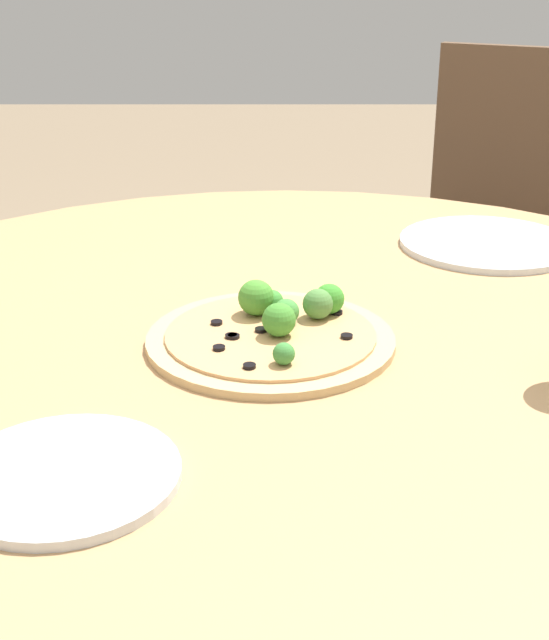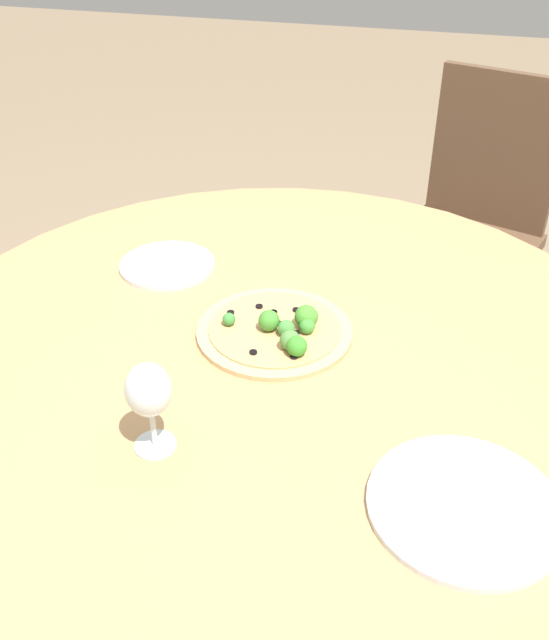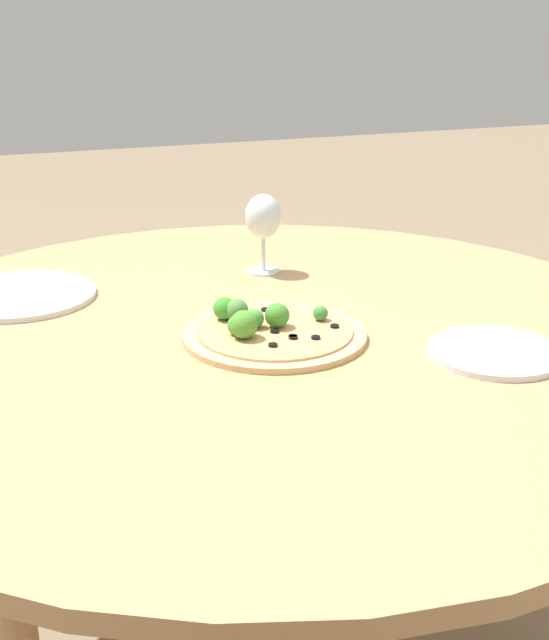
# 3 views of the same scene
# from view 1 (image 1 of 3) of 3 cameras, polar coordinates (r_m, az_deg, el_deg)

# --- Properties ---
(dining_table) EXTENTS (1.39, 1.39, 0.71)m
(dining_table) POSITION_cam_1_polar(r_m,az_deg,el_deg) (1.07, 1.36, -3.95)
(dining_table) COLOR tan
(dining_table) RESTS_ON ground_plane
(chair) EXTENTS (0.54, 0.54, 0.93)m
(chair) POSITION_cam_1_polar(r_m,az_deg,el_deg) (2.10, 14.23, 4.71)
(chair) COLOR brown
(chair) RESTS_ON ground_plane
(pizza) EXTENTS (0.29, 0.29, 0.06)m
(pizza) POSITION_cam_1_polar(r_m,az_deg,el_deg) (1.04, 0.33, -0.68)
(pizza) COLOR tan
(pizza) RESTS_ON dining_table
(plate_near) EXTENTS (0.27, 0.27, 0.01)m
(plate_near) POSITION_cam_1_polar(r_m,az_deg,el_deg) (1.42, 13.76, 4.77)
(plate_near) COLOR silver
(plate_near) RESTS_ON dining_table
(plate_far) EXTENTS (0.20, 0.20, 0.01)m
(plate_far) POSITION_cam_1_polar(r_m,az_deg,el_deg) (0.81, -13.04, -9.64)
(plate_far) COLOR silver
(plate_far) RESTS_ON dining_table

